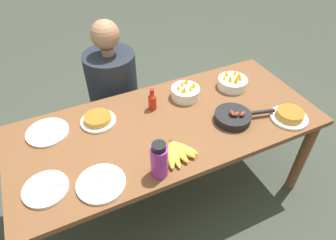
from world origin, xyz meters
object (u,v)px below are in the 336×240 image
frittata_plate_center (98,119)px  fruit_bowl_mango (233,82)px  empty_plate_near_front (46,189)px  hot_sauce_bottle (152,100)px  person_figure (115,102)px  frittata_plate_side (289,116)px  fruit_bowl_citrus (185,92)px  banana_bunch (178,152)px  skillet (234,117)px  empty_plate_far_right (101,184)px  empty_plate_far_left (47,132)px  water_bottle (159,160)px

frittata_plate_center → fruit_bowl_mango: fruit_bowl_mango is taller
empty_plate_near_front → hot_sauce_bottle: size_ratio=1.49×
empty_plate_near_front → person_figure: 1.05m
frittata_plate_side → fruit_bowl_citrus: 0.67m
fruit_bowl_mango → fruit_bowl_citrus: size_ratio=1.07×
banana_bunch → skillet: size_ratio=0.55×
frittata_plate_side → empty_plate_far_right: size_ratio=0.93×
skillet → empty_plate_far_left: size_ratio=1.54×
empty_plate_far_left → empty_plate_far_right: bearing=-69.4°
banana_bunch → skillet: bearing=13.4°
empty_plate_far_right → person_figure: 1.01m
hot_sauce_bottle → frittata_plate_center: bearing=177.0°
frittata_plate_side → water_bottle: bearing=-177.0°
empty_plate_near_front → fruit_bowl_citrus: (0.96, 0.37, 0.03)m
frittata_plate_center → fruit_bowl_mango: bearing=-2.2°
banana_bunch → frittata_plate_center: (-0.32, 0.44, 0.00)m
skillet → frittata_plate_center: skillet is taller
frittata_plate_side → hot_sauce_bottle: size_ratio=1.52×
banana_bunch → fruit_bowl_citrus: size_ratio=1.08×
frittata_plate_center → water_bottle: 0.55m
frittata_plate_side → fruit_bowl_mango: fruit_bowl_mango is taller
fruit_bowl_citrus → empty_plate_far_left: bearing=177.9°
frittata_plate_side → empty_plate_far_right: bearing=179.5°
skillet → hot_sauce_bottle: 0.51m
skillet → hot_sauce_bottle: bearing=156.0°
empty_plate_near_front → hot_sauce_bottle: bearing=26.5°
frittata_plate_center → frittata_plate_side: frittata_plate_side is taller
fruit_bowl_mango → person_figure: (-0.73, 0.50, -0.29)m
fruit_bowl_citrus → water_bottle: size_ratio=0.90×
frittata_plate_center → fruit_bowl_citrus: (0.60, -0.00, 0.02)m
frittata_plate_center → frittata_plate_side: (1.07, -0.47, 0.00)m
fruit_bowl_citrus → hot_sauce_bottle: bearing=-176.2°
frittata_plate_side → person_figure: 1.29m
frittata_plate_center → fruit_bowl_mango: size_ratio=1.05×
fruit_bowl_mango → banana_bunch: bearing=-147.3°
banana_bunch → empty_plate_far_left: size_ratio=0.84×
person_figure → empty_plate_far_right: bearing=-110.0°
frittata_plate_side → empty_plate_near_front: frittata_plate_side is taller
frittata_plate_center → fruit_bowl_citrus: bearing=-0.2°
skillet → fruit_bowl_citrus: fruit_bowl_citrus is taller
fruit_bowl_citrus → water_bottle: bearing=-129.1°
empty_plate_far_right → hot_sauce_bottle: hot_sauce_bottle is taller
skillet → frittata_plate_side: 0.35m
fruit_bowl_mango → water_bottle: 0.91m
frittata_plate_side → fruit_bowl_citrus: fruit_bowl_citrus is taller
person_figure → frittata_plate_side: bearing=-47.6°
skillet → empty_plate_near_front: (-1.12, -0.04, -0.02)m
fruit_bowl_mango → empty_plate_near_front: bearing=-165.5°
hot_sauce_bottle → person_figure: person_figure is taller
empty_plate_near_front → person_figure: (0.59, 0.84, -0.26)m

